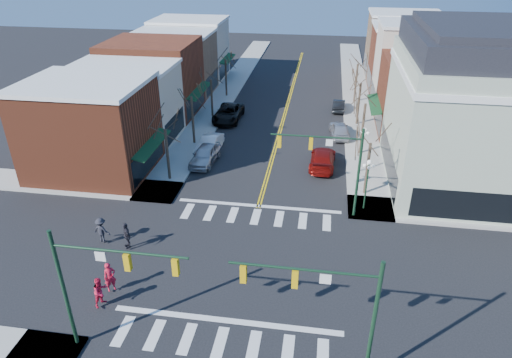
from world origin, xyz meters
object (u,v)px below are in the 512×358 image
at_px(car_left_far, 228,113).
at_px(pedestrian_red_a, 110,277).
at_px(lamppost_corner, 368,176).
at_px(car_right_far, 339,105).
at_px(car_right_near, 323,159).
at_px(pedestrian_red_b, 100,292).
at_px(car_left_near, 205,155).
at_px(pedestrian_dark_a, 127,235).
at_px(pedestrian_dark_b, 102,230).
at_px(car_right_mid, 339,129).
at_px(car_left_mid, 209,144).
at_px(lamppost_midblock, 363,142).
at_px(victorian_corner, 473,109).

distance_m(car_left_far, pedestrian_red_a, 29.56).
distance_m(lamppost_corner, car_right_far, 23.26).
height_order(car_right_near, pedestrian_red_b, pedestrian_red_b).
xyz_separation_m(car_left_near, pedestrian_dark_a, (-1.90, -13.89, 0.26)).
xyz_separation_m(car_right_near, pedestrian_dark_a, (-12.84, -14.76, 0.31)).
bearing_deg(lamppost_corner, pedestrian_dark_b, -158.28).
distance_m(car_right_mid, pedestrian_dark_b, 27.45).
distance_m(car_left_near, car_left_mid, 2.73).
relative_size(car_left_mid, car_right_far, 1.12).
bearing_deg(pedestrian_dark_a, car_left_far, 135.83).
height_order(car_right_mid, pedestrian_red_a, pedestrian_red_a).
bearing_deg(lamppost_corner, car_left_far, 129.30).
height_order(lamppost_midblock, pedestrian_red_b, lamppost_midblock).
bearing_deg(car_left_near, pedestrian_red_a, -88.96).
bearing_deg(car_right_near, lamppost_midblock, 171.36).
bearing_deg(pedestrian_dark_a, pedestrian_red_b, -32.52).
xyz_separation_m(car_left_far, pedestrian_red_a, (-0.99, -29.55, 0.25)).
distance_m(lamppost_corner, pedestrian_red_b, 20.36).
bearing_deg(car_right_mid, car_right_near, 72.21).
height_order(victorian_corner, pedestrian_red_b, victorian_corner).
height_order(car_right_near, pedestrian_red_a, pedestrian_red_a).
bearing_deg(lamppost_midblock, pedestrian_dark_a, -139.06).
relative_size(pedestrian_red_a, pedestrian_dark_b, 1.02).
height_order(car_left_near, car_right_near, car_left_near).
distance_m(car_right_near, car_right_far, 15.99).
xyz_separation_m(car_left_mid, car_right_far, (12.80, 14.06, -0.08)).
relative_size(lamppost_midblock, car_right_near, 0.79).
height_order(car_left_far, car_right_mid, car_left_far).
relative_size(lamppost_corner, pedestrian_red_a, 2.25).
distance_m(car_right_near, pedestrian_red_b, 23.58).
relative_size(car_left_far, car_right_mid, 1.31).
distance_m(pedestrian_red_b, pedestrian_dark_a, 5.53).
bearing_deg(car_left_mid, victorian_corner, -0.79).
distance_m(lamppost_corner, pedestrian_red_a, 19.58).
distance_m(lamppost_midblock, car_right_far, 16.83).
bearing_deg(car_left_near, pedestrian_red_b, -88.72).
relative_size(car_left_far, pedestrian_dark_b, 3.28).
distance_m(car_right_far, pedestrian_dark_b, 34.48).
height_order(car_left_far, pedestrian_dark_a, pedestrian_dark_a).
distance_m(car_left_far, car_right_mid, 13.05).
bearing_deg(pedestrian_dark_b, car_right_far, -109.09).
distance_m(car_left_near, car_right_mid, 15.13).
bearing_deg(car_right_mid, lamppost_midblock, 96.40).
relative_size(car_left_near, pedestrian_red_b, 2.64).
relative_size(car_left_mid, pedestrian_dark_a, 2.38).
relative_size(victorian_corner, lamppost_corner, 3.29).
relative_size(lamppost_corner, car_left_far, 0.70).
relative_size(victorian_corner, car_left_far, 2.31).
distance_m(lamppost_corner, car_left_mid, 17.30).
distance_m(car_right_mid, pedestrian_red_a, 29.90).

